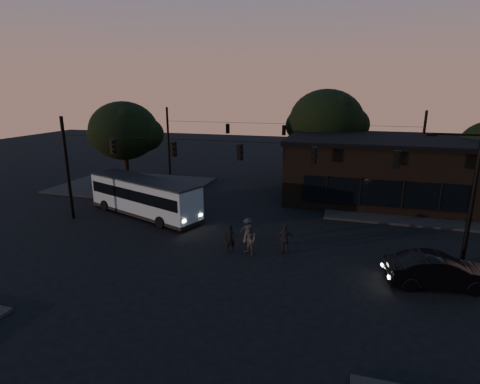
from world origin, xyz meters
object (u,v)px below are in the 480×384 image
(pedestrian_c, at_px, (285,239))
(pedestrian_d, at_px, (248,230))
(car, at_px, (439,271))
(bus, at_px, (144,195))
(building, at_px, (378,168))
(pedestrian_a, at_px, (230,239))
(pedestrian_b, at_px, (249,240))

(pedestrian_c, xyz_separation_m, pedestrian_d, (-2.53, 1.09, -0.10))
(car, bearing_deg, bus, 64.23)
(building, xyz_separation_m, pedestrian_d, (-8.26, -12.75, -1.92))
(car, height_order, pedestrian_a, pedestrian_a)
(car, height_order, pedestrian_d, car)
(pedestrian_a, distance_m, pedestrian_d, 1.90)
(bus, distance_m, pedestrian_c, 12.13)
(pedestrian_c, bearing_deg, bus, -26.43)
(bus, bearing_deg, pedestrian_b, -5.42)
(car, xyz_separation_m, pedestrian_d, (-10.28, 2.75, -0.01))
(car, bearing_deg, pedestrian_b, 74.98)
(pedestrian_b, bearing_deg, pedestrian_d, 141.98)
(bus, xyz_separation_m, pedestrian_d, (8.91, -2.89, -0.82))
(pedestrian_b, xyz_separation_m, pedestrian_c, (1.96, 0.71, -0.01))
(bus, relative_size, pedestrian_a, 6.10)
(bus, relative_size, pedestrian_c, 5.80)
(building, xyz_separation_m, car, (2.01, -15.51, -1.91))
(bus, xyz_separation_m, car, (19.19, -5.64, -0.81))
(pedestrian_a, distance_m, pedestrian_c, 3.19)
(pedestrian_a, bearing_deg, pedestrian_b, -11.54)
(building, relative_size, pedestrian_b, 8.56)
(building, relative_size, pedestrian_d, 9.80)
(bus, relative_size, pedestrian_d, 6.57)
(car, bearing_deg, building, -1.99)
(bus, xyz_separation_m, pedestrian_b, (9.48, -4.69, -0.70))
(pedestrian_a, bearing_deg, car, -17.17)
(car, relative_size, pedestrian_c, 2.72)
(building, bearing_deg, pedestrian_b, -117.87)
(building, xyz_separation_m, pedestrian_c, (-5.73, -13.84, -1.82))
(car, bearing_deg, pedestrian_a, 75.64)
(pedestrian_d, bearing_deg, pedestrian_a, 77.38)
(bus, xyz_separation_m, pedestrian_c, (11.44, -3.98, -0.71))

